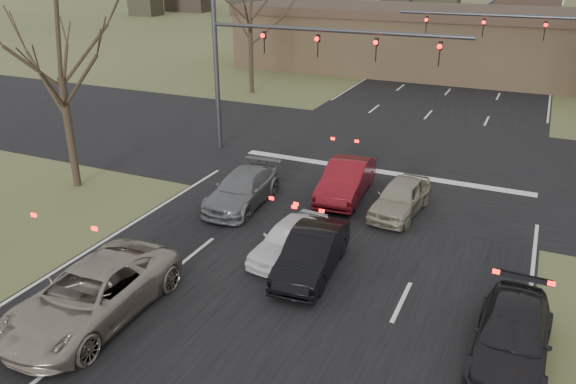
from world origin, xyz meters
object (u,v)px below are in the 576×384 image
mast_arm_near (276,53)px  car_grey_ahead (243,189)px  car_white_sedan (290,239)px  car_black_hatch (312,253)px  car_silver_suv (92,294)px  car_silver_ahead (401,197)px  mast_arm_far (550,41)px  car_charcoal_sedan (512,336)px  building (492,44)px  car_red_ahead (346,180)px

mast_arm_near → car_grey_ahead: bearing=-78.0°
car_white_sedan → car_black_hatch: (1.04, -0.68, 0.05)m
mast_arm_near → car_black_hatch: bearing=-59.0°
car_silver_suv → car_grey_ahead: (0.00, 8.44, -0.10)m
car_silver_suv → car_black_hatch: car_silver_suv is taller
mast_arm_near → car_silver_ahead: mast_arm_near is taller
mast_arm_far → car_black_hatch: size_ratio=2.70×
car_silver_suv → car_silver_ahead: size_ratio=1.40×
car_black_hatch → car_silver_ahead: bearing=70.7°
mast_arm_near → car_grey_ahead: 7.37m
car_silver_suv → car_white_sedan: size_ratio=1.48×
car_charcoal_sedan → car_silver_ahead: (-4.57, 7.22, 0.04)m
car_charcoal_sedan → mast_arm_near: bearing=137.7°
car_black_hatch → car_silver_ahead: car_black_hatch is taller
building → car_silver_ahead: size_ratio=10.85×
building → car_red_ahead: (-2.50, -28.34, -1.93)m
car_charcoal_sedan → car_grey_ahead: size_ratio=0.96×
building → car_black_hatch: 34.61m
car_black_hatch → car_charcoal_sedan: (6.00, -1.72, -0.05)m
car_black_hatch → car_red_ahead: 6.26m
car_charcoal_sedan → car_red_ahead: size_ratio=0.97×
mast_arm_far → car_black_hatch: (-5.68, -19.52, -4.34)m
car_white_sedan → car_silver_ahead: (2.48, 4.82, 0.04)m
car_grey_ahead → car_silver_ahead: (5.93, 1.75, 0.01)m
mast_arm_far → car_silver_ahead: size_ratio=2.84×
building → mast_arm_far: mast_arm_far is taller
building → mast_arm_near: 26.14m
car_silver_suv → car_white_sedan: 6.39m
car_white_sedan → car_grey_ahead: (-3.46, 3.07, 0.03)m
car_red_ahead → car_black_hatch: bearing=-85.1°
car_red_ahead → car_grey_ahead: bearing=-149.6°
mast_arm_far → car_white_sedan: (-6.73, -18.84, -4.39)m
car_red_ahead → building: bearing=80.6°
building → car_red_ahead: size_ratio=9.47×
car_red_ahead → car_silver_ahead: 2.53m
car_charcoal_sedan → car_red_ahead: 10.55m
car_white_sedan → car_black_hatch: 1.24m
car_silver_suv → car_white_sedan: car_silver_suv is taller
car_white_sedan → car_silver_ahead: 5.42m
building → car_red_ahead: building is taller
mast_arm_far → car_silver_ahead: 15.28m
mast_arm_far → car_silver_suv: (-10.18, -24.22, -4.26)m
car_silver_suv → car_charcoal_sedan: bearing=14.6°
car_charcoal_sedan → car_silver_ahead: 8.55m
mast_arm_near → car_white_sedan: size_ratio=3.28×
car_red_ahead → car_charcoal_sedan: bearing=-52.8°
car_white_sedan → car_red_ahead: (0.04, 5.50, 0.11)m
car_red_ahead → car_silver_ahead: car_red_ahead is taller
mast_arm_near → mast_arm_far: bearing=41.2°
mast_arm_near → car_silver_suv: mast_arm_near is taller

